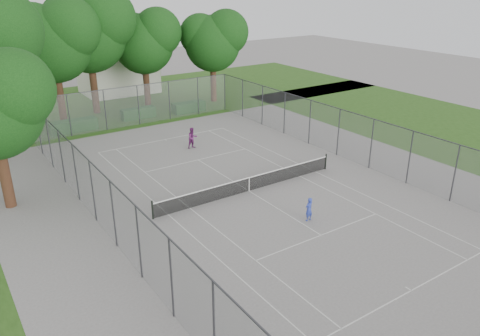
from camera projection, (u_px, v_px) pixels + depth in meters
ground at (249, 191)px, 28.76m from camera, size 120.00×120.00×0.00m
grass_far at (106, 103)px, 48.69m from camera, size 60.00×20.00×0.00m
grass_right at (458, 130)px, 40.15m from camera, size 16.00×40.00×0.00m
court_markings at (249, 191)px, 28.75m from camera, size 11.03×23.83×0.01m
tennis_net at (249, 184)px, 28.56m from camera, size 12.87×0.10×1.10m
perimeter_fence at (249, 164)px, 28.07m from camera, size 18.08×34.08×3.52m
tree_far_left at (53, 38)px, 39.56m from camera, size 7.52×6.87×10.81m
tree_far_midleft at (88, 28)px, 42.34m from camera, size 8.04×7.34×11.55m
tree_far_midright at (144, 39)px, 45.45m from camera, size 6.70×6.11×9.62m
tree_far_right at (213, 39)px, 47.19m from camera, size 6.49×5.93×9.33m
hedge_left at (73, 126)px, 39.70m from camera, size 3.93×1.18×0.98m
hedge_mid at (138, 113)px, 43.34m from camera, size 3.15×0.90×0.99m
hedge_right at (189, 107)px, 45.48m from camera, size 3.20×1.17×0.96m
house at (117, 58)px, 51.97m from camera, size 7.75×6.01×9.65m
girl_player at (309, 209)px, 25.06m from camera, size 0.53×0.38×1.34m
woman_player at (193, 138)px, 35.68m from camera, size 0.83×0.67×1.64m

